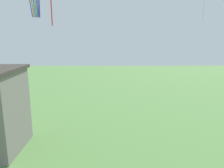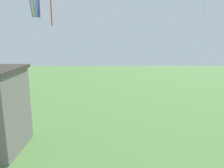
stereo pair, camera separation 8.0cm
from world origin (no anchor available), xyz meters
The scene contains 0 objects.
Camera 1 is at (-0.07, -2.04, 8.11)m, focal length 35.00 mm.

